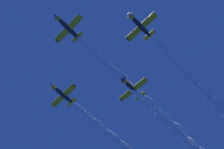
% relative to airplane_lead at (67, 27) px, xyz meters
% --- Properties ---
extents(airplane_lead, '(8.06, 7.23, 2.23)m').
position_rel_airplane_lead_xyz_m(airplane_lead, '(0.00, 0.00, 0.00)').
color(airplane_lead, '#232328').
extents(airplane_left_wingman, '(8.06, 7.20, 2.21)m').
position_rel_airplane_lead_xyz_m(airplane_left_wingman, '(12.30, 9.25, -1.35)').
color(airplane_left_wingman, '#232328').
extents(airplane_right_wingman, '(8.06, 7.21, 2.23)m').
position_rel_airplane_lead_xyz_m(airplane_right_wingman, '(-11.94, 10.91, -1.09)').
color(airplane_right_wingman, '#232328').
extents(airplane_slot_tail, '(8.06, 7.17, 2.26)m').
position_rel_airplane_lead_xyz_m(airplane_slot_tail, '(1.81, 19.92, -1.57)').
color(airplane_slot_tail, '#232328').
extents(smoke_trail_lead, '(5.19, 43.19, 4.10)m').
position_rel_airplane_lead_xyz_m(smoke_trail_lead, '(2.49, 29.75, -1.55)').
color(smoke_trail_lead, white).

